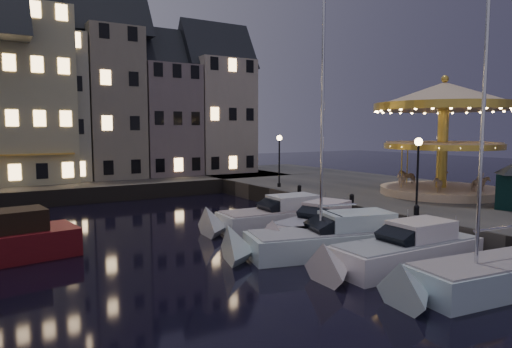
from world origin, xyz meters
TOP-DOWN VIEW (x-y plane):
  - ground at (0.00, 0.00)m, footprint 160.00×160.00m
  - quay_east at (14.00, 6.00)m, footprint 16.00×56.00m
  - quay_north at (-8.00, 28.00)m, footprint 44.00×12.00m
  - quaywall_e at (6.00, 6.00)m, footprint 0.15×44.00m
  - quaywall_n at (-6.00, 22.00)m, footprint 48.00×0.15m
  - streetlamp_b at (7.20, 1.00)m, footprint 0.44×0.44m
  - streetlamp_c at (7.20, 14.50)m, footprint 0.44×0.44m
  - streetlamp_d at (18.50, 8.00)m, footprint 0.44×0.44m
  - bollard_b at (6.60, 0.50)m, footprint 0.30×0.30m
  - bollard_c at (6.60, 5.50)m, footprint 0.30×0.30m
  - bollard_d at (6.60, 11.00)m, footprint 0.30×0.30m
  - townhouse_nc at (-8.00, 30.00)m, footprint 6.82×8.00m
  - townhouse_nd at (-2.25, 30.00)m, footprint 5.50×8.00m
  - townhouse_ne at (3.20, 30.00)m, footprint 6.16×8.00m
  - townhouse_nf at (9.25, 30.00)m, footprint 6.82×8.00m
  - motorboat_a at (1.49, -6.29)m, footprint 7.23×3.15m
  - motorboat_b at (1.65, -2.72)m, footprint 8.16×2.58m
  - motorboat_c at (0.58, 0.60)m, footprint 9.80×4.77m
  - motorboat_d at (1.80, 3.20)m, footprint 7.33×4.42m
  - motorboat_e at (1.43, 6.61)m, footprint 8.59×3.00m
  - carousel at (14.58, 4.88)m, footprint 9.59×9.59m

SIDE VIEW (x-z plane):
  - ground at x=0.00m, z-range 0.00..0.00m
  - motorboat_a at x=1.49m, z-range -5.44..6.52m
  - motorboat_d at x=1.80m, z-range -0.44..1.71m
  - motorboat_b at x=1.65m, z-range -0.43..1.72m
  - motorboat_e at x=1.43m, z-range -0.43..1.72m
  - quay_east at x=14.00m, z-range 0.00..1.30m
  - quay_north at x=-8.00m, z-range 0.00..1.30m
  - quaywall_e at x=6.00m, z-range 0.00..1.30m
  - quaywall_n at x=-6.00m, z-range 0.00..1.30m
  - motorboat_c at x=0.58m, z-range -5.83..7.19m
  - bollard_b at x=6.60m, z-range 1.32..1.89m
  - bollard_c at x=6.60m, z-range 1.32..1.89m
  - bollard_d at x=6.60m, z-range 1.32..1.89m
  - streetlamp_b at x=7.20m, z-range 1.93..6.10m
  - streetlamp_c at x=7.20m, z-range 1.93..6.10m
  - streetlamp_d at x=18.50m, z-range 1.93..6.10m
  - carousel at x=14.58m, z-range 2.63..11.02m
  - townhouse_ne at x=3.20m, z-range 1.38..14.18m
  - townhouse_nf at x=9.25m, z-range 1.38..15.18m
  - townhouse_nc at x=-8.00m, z-range 1.38..16.18m
  - townhouse_nd at x=-2.25m, z-range 1.38..17.18m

